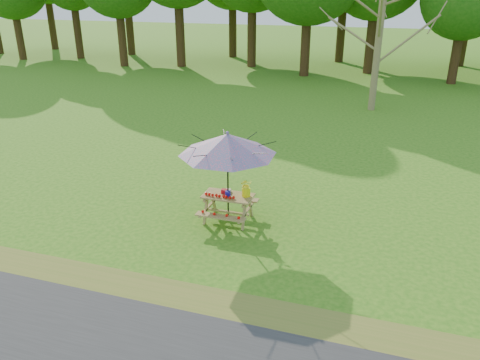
% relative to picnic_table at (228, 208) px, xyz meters
% --- Properties ---
extents(ground, '(120.00, 120.00, 0.00)m').
position_rel_picnic_table_xyz_m(ground, '(-4.70, -0.50, -0.33)').
color(ground, '#2F7315').
rests_on(ground, ground).
extents(picnic_table, '(1.20, 1.32, 0.67)m').
position_rel_picnic_table_xyz_m(picnic_table, '(0.00, 0.00, 0.00)').
color(picnic_table, olive).
rests_on(picnic_table, ground).
extents(patio_umbrella, '(3.02, 3.02, 2.26)m').
position_rel_picnic_table_xyz_m(patio_umbrella, '(0.00, 0.00, 1.62)').
color(patio_umbrella, black).
rests_on(patio_umbrella, ground).
extents(produce_bins, '(0.27, 0.36, 0.13)m').
position_rel_picnic_table_xyz_m(produce_bins, '(-0.05, 0.04, 0.40)').
color(produce_bins, red).
rests_on(produce_bins, picnic_table).
extents(tomatoes_row, '(0.77, 0.13, 0.07)m').
position_rel_picnic_table_xyz_m(tomatoes_row, '(-0.15, -0.18, 0.38)').
color(tomatoes_row, '#F21108').
rests_on(tomatoes_row, picnic_table).
extents(flower_bucket, '(0.34, 0.32, 0.44)m').
position_rel_picnic_table_xyz_m(flower_bucket, '(0.43, 0.08, 0.58)').
color(flower_bucket, '#FFF80D').
rests_on(flower_bucket, picnic_table).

